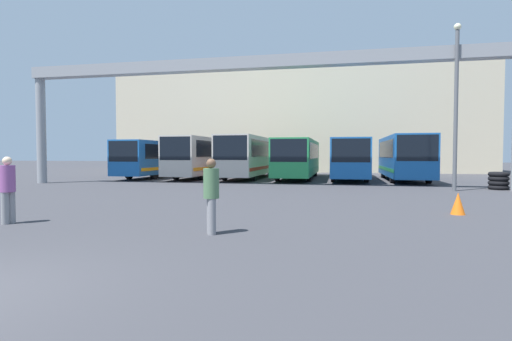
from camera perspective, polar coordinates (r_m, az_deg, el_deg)
building_backdrop at (r=48.82m, az=5.83°, el=6.64°), size 41.02×12.00×11.21m
overhead_gantry at (r=24.04m, az=-0.88°, el=13.00°), size 29.10×0.80×7.61m
bus_slot_0 at (r=35.03m, az=-13.45°, el=1.93°), size 2.48×12.08×2.97m
bus_slot_1 at (r=33.48m, az=-7.43°, el=2.21°), size 2.46×11.98×3.24m
bus_slot_2 at (r=32.17m, az=-0.97°, el=2.27°), size 2.59×11.53×3.28m
bus_slot_3 at (r=31.78m, az=6.04°, el=2.00°), size 2.63×12.04×3.02m
bus_slot_4 at (r=31.41m, az=13.13°, el=1.93°), size 2.60×11.64×3.01m
bus_slot_5 at (r=31.22m, az=20.36°, el=2.05°), size 2.62×10.62×3.21m
pedestrian_mid_right at (r=12.94m, az=-31.93°, el=-2.16°), size 0.39×0.39×1.85m
pedestrian_near_center at (r=9.62m, az=-6.41°, el=-3.37°), size 0.38×0.38×1.82m
traffic_cone at (r=14.26m, az=26.89°, el=-4.23°), size 0.44×0.44×0.70m
tire_stack at (r=25.40m, az=31.35°, el=-1.26°), size 1.04×1.04×0.96m
lamp_post at (r=23.44m, az=26.67°, el=8.89°), size 0.36×0.36×8.67m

